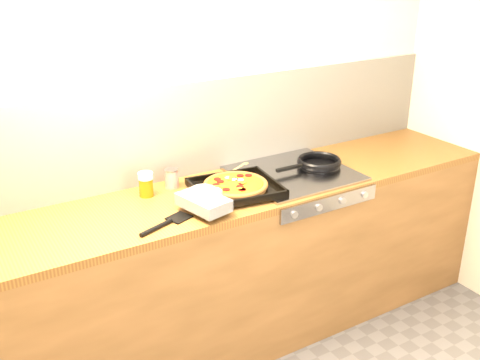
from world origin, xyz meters
TOP-DOWN VIEW (x-y plane):
  - room_shell at (0.00, 1.39)m, footprint 3.20×3.20m
  - counter_run at (0.00, 1.10)m, footprint 3.20×0.62m
  - stovetop at (0.45, 1.10)m, footprint 0.60×0.56m
  - pizza_on_tray at (-0.01, 1.02)m, footprint 0.56×0.46m
  - frying_pan at (0.61, 1.09)m, footprint 0.40×0.24m
  - tomato_can at (-0.19, 1.28)m, footprint 0.09×0.09m
  - juice_glass at (-0.34, 1.25)m, footprint 0.08×0.08m
  - wooden_spoon at (0.21, 1.30)m, footprint 0.28×0.16m
  - black_spatula at (-0.38, 0.91)m, footprint 0.28×0.15m

SIDE VIEW (x-z plane):
  - counter_run at x=0.00m, z-range 0.00..0.90m
  - stovetop at x=0.45m, z-range 0.90..0.92m
  - black_spatula at x=-0.38m, z-range 0.90..0.92m
  - wooden_spoon at x=0.21m, z-range 0.90..0.92m
  - frying_pan at x=0.61m, z-range 0.92..0.96m
  - pizza_on_tray at x=-0.01m, z-range 0.91..0.98m
  - tomato_can at x=-0.19m, z-range 0.90..1.00m
  - juice_glass at x=-0.34m, z-range 0.90..1.02m
  - room_shell at x=0.00m, z-range -0.45..2.75m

